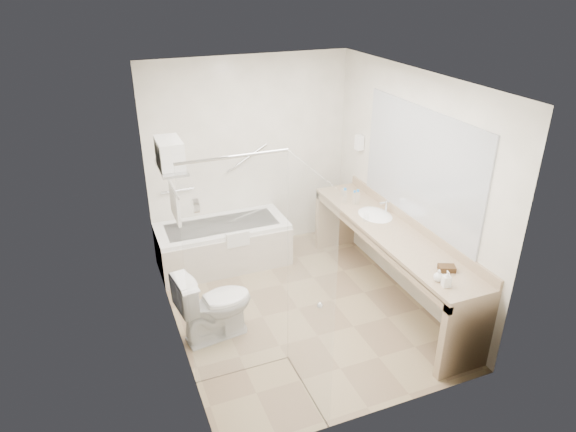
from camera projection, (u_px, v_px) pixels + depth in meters
name	position (u px, v px, depth m)	size (l,w,h in m)	color
floor	(298.00, 308.00, 5.67)	(3.20, 3.20, 0.00)	#99845F
ceiling	(300.00, 79.00, 4.59)	(2.60, 3.20, 0.10)	silver
wall_back	(250.00, 157.00, 6.47)	(2.60, 0.10, 2.50)	silver
wall_front	(383.00, 289.00, 3.79)	(2.60, 0.10, 2.50)	silver
wall_left	(169.00, 228.00, 4.70)	(0.10, 3.20, 2.50)	silver
wall_right	(409.00, 187.00, 5.57)	(0.10, 3.20, 2.50)	silver
bathtub	(223.00, 244.00, 6.42)	(1.60, 0.73, 0.59)	white
grab_bar_short	(177.00, 191.00, 6.25)	(0.03, 0.03, 0.40)	silver
grab_bar_long	(247.00, 158.00, 6.42)	(0.03, 0.03, 0.60)	silver
shower_enclosure	(272.00, 281.00, 4.23)	(0.96, 0.91, 2.11)	silver
towel_shelf	(170.00, 162.00, 4.81)	(0.24, 0.55, 0.81)	silver
vanity_counter	(390.00, 247.00, 5.61)	(0.55, 2.70, 0.95)	tan
sink	(375.00, 217.00, 5.88)	(0.40, 0.52, 0.14)	white
faucet	(387.00, 206.00, 5.88)	(0.03, 0.03, 0.14)	silver
mirror	(420.00, 166.00, 5.31)	(0.02, 2.00, 1.20)	#A9AEB5
hairdryer_unit	(359.00, 143.00, 6.34)	(0.08, 0.10, 0.18)	white
toilet	(215.00, 304.00, 5.10)	(0.43, 0.77, 0.75)	white
amenity_basket	(447.00, 268.00, 4.77)	(0.15, 0.10, 0.05)	#4C321B
soap_bottle_a	(446.00, 283.00, 4.53)	(0.07, 0.15, 0.07)	white
soap_bottle_b	(438.00, 277.00, 4.61)	(0.09, 0.11, 0.09)	white
water_bottle_left	(354.00, 198.00, 6.10)	(0.05, 0.05, 0.17)	silver
water_bottle_mid	(357.00, 198.00, 6.08)	(0.06, 0.06, 0.19)	silver
water_bottle_right	(345.00, 196.00, 6.12)	(0.06, 0.06, 0.19)	silver
drinking_glass_near	(344.00, 192.00, 6.36)	(0.07, 0.07, 0.08)	silver
drinking_glass_far	(366.00, 217.00, 5.71)	(0.07, 0.07, 0.09)	silver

